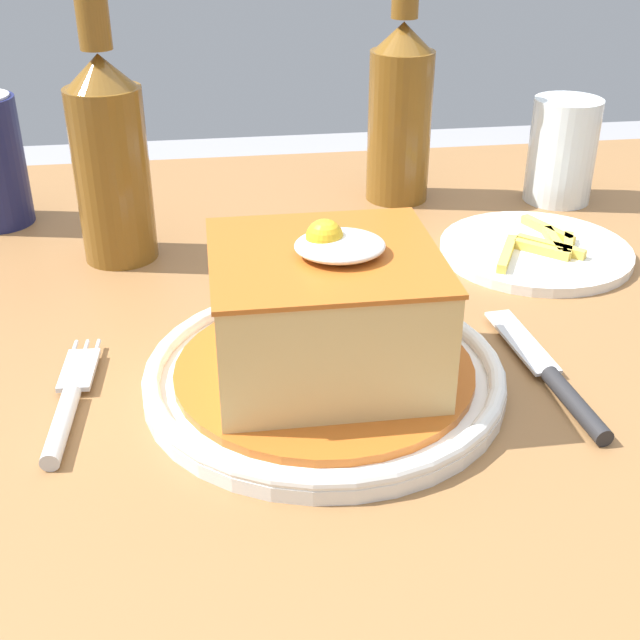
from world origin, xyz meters
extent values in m
cube|color=olive|center=(0.00, 0.00, 0.72)|extent=(1.15, 0.86, 0.04)
cylinder|color=white|center=(-0.05, -0.08, 0.74)|extent=(0.24, 0.24, 0.01)
torus|color=white|center=(-0.05, -0.08, 0.75)|extent=(0.24, 0.24, 0.01)
cylinder|color=#B75B1E|center=(-0.05, -0.08, 0.75)|extent=(0.20, 0.20, 0.01)
cube|color=#DBB770|center=(-0.05, -0.08, 0.79)|extent=(0.14, 0.13, 0.08)
cube|color=#B75B1E|center=(-0.05, -0.08, 0.84)|extent=(0.14, 0.14, 0.00)
ellipsoid|color=white|center=(-0.04, -0.08, 0.84)|extent=(0.06, 0.05, 0.01)
sphere|color=yellow|center=(-0.05, -0.08, 0.85)|extent=(0.02, 0.02, 0.02)
cylinder|color=silver|center=(-0.21, -0.11, 0.74)|extent=(0.02, 0.08, 0.01)
cube|color=silver|center=(-0.21, -0.04, 0.74)|extent=(0.02, 0.05, 0.00)
cylinder|color=silver|center=(-0.20, -0.02, 0.74)|extent=(0.00, 0.03, 0.00)
cylinder|color=silver|center=(-0.21, -0.02, 0.74)|extent=(0.00, 0.03, 0.00)
cylinder|color=silver|center=(-0.22, -0.02, 0.74)|extent=(0.00, 0.03, 0.00)
cylinder|color=#262628|center=(0.11, -0.13, 0.74)|extent=(0.02, 0.08, 0.01)
cube|color=silver|center=(0.10, -0.05, 0.74)|extent=(0.03, 0.09, 0.00)
cylinder|color=brown|center=(0.08, 0.27, 0.81)|extent=(0.06, 0.06, 0.15)
cone|color=brown|center=(0.08, 0.27, 0.90)|extent=(0.06, 0.06, 0.03)
cylinder|color=brown|center=(-0.19, 0.16, 0.81)|extent=(0.06, 0.06, 0.15)
cone|color=brown|center=(-0.19, 0.16, 0.90)|extent=(0.06, 0.06, 0.03)
cylinder|color=silver|center=(0.25, 0.24, 0.77)|extent=(0.06, 0.06, 0.06)
cylinder|color=silver|center=(0.25, 0.24, 0.79)|extent=(0.07, 0.07, 0.10)
cylinder|color=white|center=(0.17, 0.11, 0.74)|extent=(0.17, 0.17, 0.01)
cube|color=#EAC64C|center=(0.17, 0.09, 0.75)|extent=(0.04, 0.04, 0.01)
cube|color=#EAC64C|center=(0.19, 0.13, 0.75)|extent=(0.03, 0.06, 0.01)
cube|color=#EAC64C|center=(0.14, 0.09, 0.75)|extent=(0.04, 0.06, 0.01)
cube|color=#EAC64C|center=(0.20, 0.10, 0.75)|extent=(0.03, 0.05, 0.01)
cube|color=#EAC64C|center=(0.18, 0.10, 0.75)|extent=(0.05, 0.05, 0.01)
cube|color=#EAC64C|center=(0.19, 0.11, 0.75)|extent=(0.01, 0.05, 0.01)
camera|label=1|loc=(-0.12, -0.54, 1.05)|focal=47.01mm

